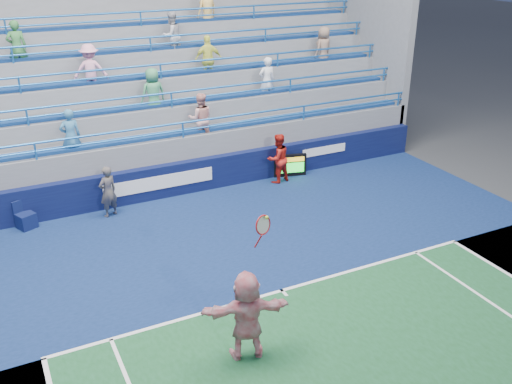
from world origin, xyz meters
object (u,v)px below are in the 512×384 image
serve_speed_board (290,165)px  line_judge (108,192)px  judge_chair (26,220)px  ball_girl (278,158)px  tennis_player (247,315)px

serve_speed_board → line_judge: size_ratio=0.72×
judge_chair → ball_girl: (8.19, -0.20, 0.60)m
serve_speed_board → ball_girl: (-0.63, -0.26, 0.46)m
line_judge → tennis_player: bearing=74.5°
judge_chair → line_judge: line_judge is taller
serve_speed_board → line_judge: (-6.45, -0.35, 0.40)m
serve_speed_board → judge_chair: judge_chair is taller
line_judge → judge_chair: bearing=-30.1°
judge_chair → tennis_player: bearing=-66.8°
judge_chair → serve_speed_board: bearing=0.4°
tennis_player → line_judge: size_ratio=1.91×
line_judge → ball_girl: (5.82, 0.09, 0.06)m
serve_speed_board → line_judge: line_judge is taller
tennis_player → line_judge: bearing=97.6°
judge_chair → tennis_player: tennis_player is taller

